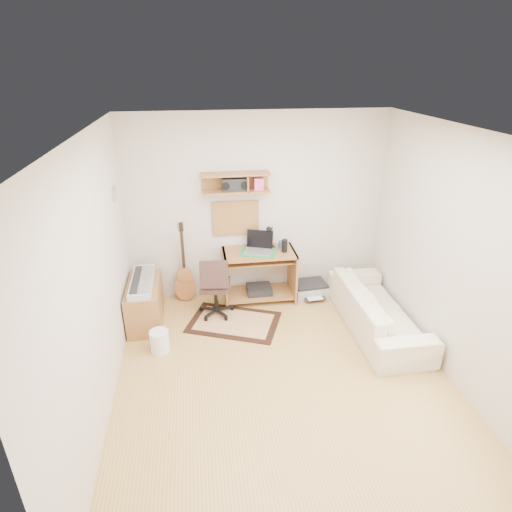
{
  "coord_description": "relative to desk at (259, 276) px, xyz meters",
  "views": [
    {
      "loc": [
        -0.83,
        -3.61,
        3.17
      ],
      "look_at": [
        -0.15,
        1.05,
        1.0
      ],
      "focal_mm": 29.91,
      "sensor_mm": 36.0,
      "label": 1
    }
  ],
  "objects": [
    {
      "name": "wall_shelf",
      "position": [
        -0.3,
        0.15,
        1.32
      ],
      "size": [
        0.9,
        0.25,
        0.26
      ],
      "primitive_type": "cube",
      "color": "#9D6737",
      "rests_on": "back_wall"
    },
    {
      "name": "pencil_cup",
      "position": [
        0.32,
        0.1,
        0.43
      ],
      "size": [
        0.07,
        0.07,
        0.1
      ],
      "primitive_type": "cylinder",
      "color": "#374BA7",
      "rests_on": "desk"
    },
    {
      "name": "desk_lamp",
      "position": [
        0.2,
        0.14,
        0.54
      ],
      "size": [
        0.11,
        0.11,
        0.33
      ],
      "primitive_type": null,
      "color": "black",
      "rests_on": "desk"
    },
    {
      "name": "printer",
      "position": [
        0.76,
        0.02,
        -0.29
      ],
      "size": [
        0.51,
        0.41,
        0.18
      ],
      "primitive_type": "cube",
      "rotation": [
        0.0,
        0.0,
        0.08
      ],
      "color": "#A5A8AA",
      "rests_on": "floor"
    },
    {
      "name": "task_chair",
      "position": [
        -0.64,
        -0.33,
        0.07
      ],
      "size": [
        0.5,
        0.5,
        0.89
      ],
      "primitive_type": null,
      "rotation": [
        0.0,
        0.0,
        -0.1
      ],
      "color": "#35231F",
      "rests_on": "floor"
    },
    {
      "name": "desk",
      "position": [
        0.0,
        0.0,
        0.0
      ],
      "size": [
        1.0,
        0.55,
        0.75
      ],
      "primitive_type": null,
      "color": "#9D6737",
      "rests_on": "floor"
    },
    {
      "name": "guitar",
      "position": [
        -1.05,
        0.13,
        0.2
      ],
      "size": [
        0.32,
        0.21,
        1.16
      ],
      "primitive_type": null,
      "rotation": [
        0.0,
        0.0,
        0.04
      ],
      "color": "#A96334",
      "rests_on": "floor"
    },
    {
      "name": "rug",
      "position": [
        -0.43,
        -0.57,
        -0.37
      ],
      "size": [
        1.35,
        1.14,
        0.02
      ],
      "primitive_type": "cube",
      "rotation": [
        0.0,
        0.0,
        -0.38
      ],
      "color": "beige",
      "rests_on": "floor"
    },
    {
      "name": "ceiling",
      "position": [
        0.0,
        -1.73,
        2.23
      ],
      "size": [
        3.6,
        4.0,
        0.01
      ],
      "primitive_type": "cube",
      "color": "white",
      "rests_on": "ground"
    },
    {
      "name": "wall_photo",
      "position": [
        -1.78,
        -0.23,
        1.34
      ],
      "size": [
        0.02,
        0.2,
        0.15
      ],
      "primitive_type": "cube",
      "color": "#4C8CBF",
      "rests_on": "left_wall"
    },
    {
      "name": "cork_board",
      "position": [
        -0.3,
        0.25,
        0.79
      ],
      "size": [
        0.64,
        0.03,
        0.49
      ],
      "primitive_type": "cube",
      "color": "tan",
      "rests_on": "back_wall"
    },
    {
      "name": "cabinet",
      "position": [
        -1.58,
        -0.36,
        -0.1
      ],
      "size": [
        0.4,
        0.9,
        0.55
      ],
      "primitive_type": "cube",
      "color": "#9D6737",
      "rests_on": "floor"
    },
    {
      "name": "right_wall",
      "position": [
        1.81,
        -1.73,
        0.93
      ],
      "size": [
        0.01,
        4.0,
        2.6
      ],
      "primitive_type": "cube",
      "color": "beige",
      "rests_on": "ground"
    },
    {
      "name": "left_wall",
      "position": [
        -1.8,
        -1.73,
        0.93
      ],
      "size": [
        0.01,
        4.0,
        2.6
      ],
      "primitive_type": "cube",
      "color": "beige",
      "rests_on": "ground"
    },
    {
      "name": "floor",
      "position": [
        0.0,
        -1.73,
        -0.38
      ],
      "size": [
        3.6,
        4.0,
        0.01
      ],
      "primitive_type": "cube",
      "color": "tan",
      "rests_on": "ground"
    },
    {
      "name": "boombox",
      "position": [
        -0.31,
        0.15,
        1.3
      ],
      "size": [
        0.33,
        0.15,
        0.17
      ],
      "primitive_type": "cube",
      "color": "black",
      "rests_on": "wall_shelf"
    },
    {
      "name": "waste_basket",
      "position": [
        -1.36,
        -1.04,
        -0.24
      ],
      "size": [
        0.23,
        0.23,
        0.27
      ],
      "primitive_type": "cylinder",
      "rotation": [
        0.0,
        0.0,
        -0.02
      ],
      "color": "white",
      "rests_on": "floor"
    },
    {
      "name": "speaker",
      "position": [
        0.34,
        -0.05,
        0.46
      ],
      "size": [
        0.08,
        0.08,
        0.18
      ],
      "primitive_type": "cylinder",
      "color": "black",
      "rests_on": "desk"
    },
    {
      "name": "music_keyboard",
      "position": [
        -1.58,
        -0.36,
        0.21
      ],
      "size": [
        0.27,
        0.87,
        0.08
      ],
      "primitive_type": "cube",
      "color": "#B2B5BA",
      "rests_on": "cabinet"
    },
    {
      "name": "back_wall",
      "position": [
        0.0,
        0.28,
        0.93
      ],
      "size": [
        3.6,
        0.01,
        2.6
      ],
      "primitive_type": "cube",
      "color": "beige",
      "rests_on": "ground"
    },
    {
      "name": "laptop",
      "position": [
        -0.02,
        -0.02,
        0.52
      ],
      "size": [
        0.47,
        0.47,
        0.28
      ],
      "primitive_type": null,
      "rotation": [
        0.0,
        0.0,
        -0.34
      ],
      "color": "silver",
      "rests_on": "desk"
    },
    {
      "name": "sofa",
      "position": [
        1.38,
        -0.95,
        -0.01
      ],
      "size": [
        0.55,
        1.89,
        0.74
      ],
      "primitive_type": "imported",
      "rotation": [
        0.0,
        0.0,
        1.57
      ],
      "color": "beige",
      "rests_on": "floor"
    }
  ]
}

